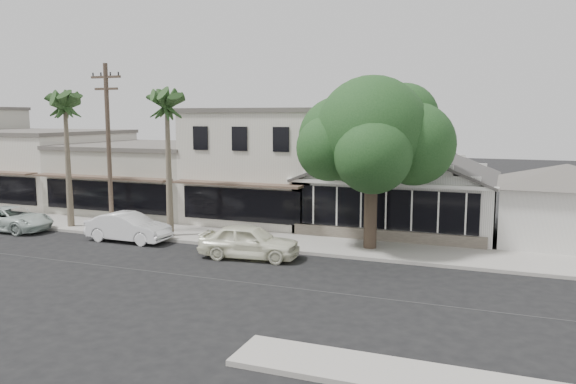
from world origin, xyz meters
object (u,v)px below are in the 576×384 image
at_px(car_2, 11,219).
at_px(shade_tree, 372,136).
at_px(utility_pole, 109,145).
at_px(car_0, 249,241).
at_px(car_1, 128,227).

xyz_separation_m(car_2, shade_tree, (19.52, 2.89, 4.71)).
xyz_separation_m(utility_pole, car_0, (8.90, -1.77, -4.02)).
height_order(utility_pole, car_1, utility_pole).
bearing_deg(car_1, shade_tree, -76.52).
relative_size(utility_pole, shade_tree, 1.10).
bearing_deg(utility_pole, car_2, -169.88).
bearing_deg(shade_tree, utility_pole, -172.35).
distance_m(car_1, car_2, 7.72).
relative_size(utility_pole, car_1, 2.04).
xyz_separation_m(utility_pole, car_2, (-5.98, -1.07, -4.12)).
bearing_deg(car_0, car_2, 80.90).
xyz_separation_m(car_0, shade_tree, (4.64, 3.59, 4.61)).
distance_m(car_0, shade_tree, 7.46).
bearing_deg(car_1, car_0, -96.43).
bearing_deg(car_2, car_1, -89.65).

